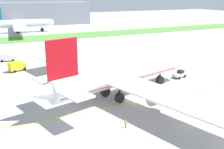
# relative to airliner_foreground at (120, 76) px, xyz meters

# --- Properties ---
(ground_plane) EXTENTS (600.00, 600.00, 0.00)m
(ground_plane) POSITION_rel_airliner_foreground_xyz_m (1.91, -3.33, -5.44)
(ground_plane) COLOR #ADAAA5
(ground_plane) RESTS_ON ground
(apron_taxi_line) EXTENTS (280.00, 0.36, 0.01)m
(apron_taxi_line) POSITION_rel_airliner_foreground_xyz_m (1.91, -5.07, -5.44)
(apron_taxi_line) COLOR yellow
(apron_taxi_line) RESTS_ON ground
(grass_median_strip) EXTENTS (320.00, 24.00, 0.10)m
(grass_median_strip) POSITION_rel_airliner_foreground_xyz_m (1.91, 101.89, -5.39)
(grass_median_strip) COLOR #4C8438
(grass_median_strip) RESTS_ON ground
(airliner_foreground) EXTENTS (46.25, 73.99, 16.03)m
(airliner_foreground) POSITION_rel_airliner_foreground_xyz_m (0.00, 0.00, 0.00)
(airliner_foreground) COLOR white
(airliner_foreground) RESTS_ON ground
(pushback_tug) EXTENTS (6.06, 3.42, 2.23)m
(pushback_tug) POSITION_rel_airliner_foreground_xyz_m (23.77, 6.40, -4.42)
(pushback_tug) COLOR white
(pushback_tug) RESTS_ON ground
(ground_crew_wingwalker_port) EXTENTS (0.54, 0.41, 1.68)m
(ground_crew_wingwalker_port) POSITION_rel_airliner_foreground_xyz_m (5.92, 2.52, -4.42)
(ground_crew_wingwalker_port) COLOR black
(ground_crew_wingwalker_port) RESTS_ON ground
(ground_crew_marshaller_front) EXTENTS (0.57, 0.25, 1.63)m
(ground_crew_marshaller_front) POSITION_rel_airliner_foreground_xyz_m (-6.37, -14.83, -4.45)
(ground_crew_marshaller_front) COLOR black
(ground_crew_marshaller_front) RESTS_ON ground
(ground_crew_wingwalker_starboard) EXTENTS (0.50, 0.40, 1.57)m
(ground_crew_wingwalker_starboard) POSITION_rel_airliner_foreground_xyz_m (12.58, -8.74, -4.49)
(ground_crew_wingwalker_starboard) COLOR black
(ground_crew_wingwalker_starboard) RESTS_ON ground
(service_truck_baggage_loader) EXTENTS (5.85, 4.26, 3.23)m
(service_truck_baggage_loader) POSITION_rel_airliner_foreground_xyz_m (-19.84, 35.17, -3.73)
(service_truck_baggage_loader) COLOR yellow
(service_truck_baggage_loader) RESTS_ON ground
(service_truck_fuel_bowser) EXTENTS (6.00, 3.40, 2.96)m
(service_truck_fuel_bowser) POSITION_rel_airliner_foreground_xyz_m (-21.51, 50.94, -3.85)
(service_truck_fuel_bowser) COLOR white
(service_truck_fuel_bowser) RESTS_ON ground
(parked_airliner_far_right) EXTENTS (43.17, 66.94, 16.64)m
(parked_airliner_far_right) POSITION_rel_airliner_foreground_xyz_m (-5.41, 130.57, 0.19)
(parked_airliner_far_right) COLOR white
(parked_airliner_far_right) RESTS_ON ground
(terminal_building) EXTENTS (124.58, 20.00, 18.00)m
(terminal_building) POSITION_rel_airliner_foreground_xyz_m (-7.06, 170.88, 3.56)
(terminal_building) COLOR gray
(terminal_building) RESTS_ON ground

